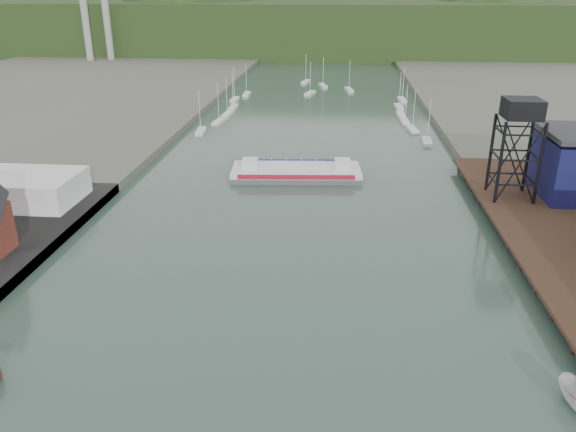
# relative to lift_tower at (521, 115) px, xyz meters

# --- Properties ---
(east_pier) EXTENTS (14.00, 70.00, 2.45)m
(east_pier) POSITION_rel_lift_tower_xyz_m (2.00, -13.00, -13.75)
(east_pier) COLOR black
(east_pier) RESTS_ON ground
(white_shed) EXTENTS (18.00, 12.00, 4.50)m
(white_shed) POSITION_rel_lift_tower_xyz_m (-79.00, -8.00, -11.80)
(white_shed) COLOR silver
(white_shed) RESTS_ON west_quay
(lift_tower) EXTENTS (6.50, 6.50, 16.00)m
(lift_tower) POSITION_rel_lift_tower_xyz_m (0.00, 0.00, 0.00)
(lift_tower) COLOR black
(lift_tower) RESTS_ON east_pier
(marina_sailboats) EXTENTS (57.71, 92.65, 0.90)m
(marina_sailboats) POSITION_rel_lift_tower_xyz_m (-34.92, 80.46, -15.30)
(marina_sailboats) COLOR silver
(marina_sailboats) RESTS_ON ground
(distant_hills) EXTENTS (500.00, 120.00, 80.00)m
(distant_hills) POSITION_rel_lift_tower_xyz_m (-38.98, 243.35, -5.27)
(distant_hills) COLOR black
(distant_hills) RESTS_ON ground
(chain_ferry) EXTENTS (25.30, 11.71, 3.55)m
(chain_ferry) POSITION_rel_lift_tower_xyz_m (-36.07, 13.40, -14.63)
(chain_ferry) COLOR #515153
(chain_ferry) RESTS_ON ground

